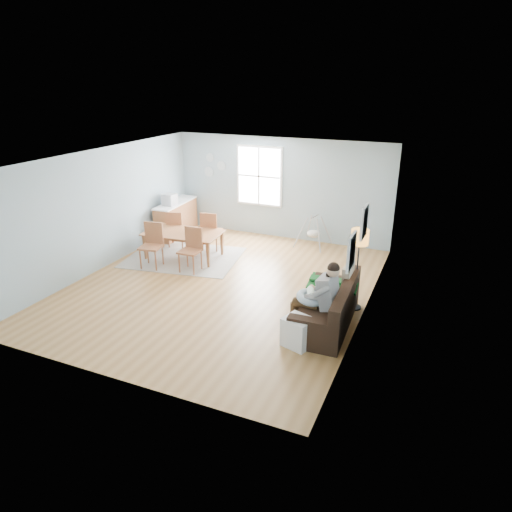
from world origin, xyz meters
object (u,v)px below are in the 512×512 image
at_px(chair_se, 192,246).
at_px(chair_nw, 176,227).
at_px(father, 319,294).
at_px(chair_sw, 152,242).
at_px(counter, 176,218).
at_px(floor_lamp, 359,244).
at_px(storage_cube, 298,332).
at_px(baby_swing, 314,233).
at_px(dining_table, 183,245).
at_px(monitor, 169,199).
at_px(sofa, 329,310).
at_px(toddler, 328,285).
at_px(chair_ne, 210,228).

relative_size(chair_se, chair_nw, 1.04).
bearing_deg(father, chair_sw, 162.93).
bearing_deg(chair_nw, counter, 121.73).
xyz_separation_m(floor_lamp, storage_cube, (-0.59, -1.67, -1.06)).
bearing_deg(baby_swing, storage_cube, -76.47).
relative_size(dining_table, monitor, 5.35).
xyz_separation_m(sofa, floor_lamp, (0.29, 0.81, 1.03)).
bearing_deg(monitor, floor_lamp, -20.82).
relative_size(sofa, storage_cube, 3.68).
bearing_deg(monitor, toddler, -27.91).
height_order(father, storage_cube, father).
relative_size(toddler, chair_nw, 0.83).
distance_m(sofa, chair_sw, 4.61).
distance_m(sofa, father, 0.52).
distance_m(sofa, chair_nw, 5.24).
relative_size(chair_nw, baby_swing, 1.07).
xyz_separation_m(father, storage_cube, (-0.18, -0.58, -0.46)).
height_order(toddler, storage_cube, toddler).
bearing_deg(storage_cube, chair_ne, 135.74).
bearing_deg(sofa, toddler, 113.28).
bearing_deg(chair_nw, baby_swing, 24.17).
xyz_separation_m(toddler, chair_nw, (-4.59, 2.16, -0.13)).
distance_m(storage_cube, baby_swing, 4.81).
relative_size(father, chair_se, 1.33).
xyz_separation_m(floor_lamp, monitor, (-5.47, 2.08, -0.22)).
bearing_deg(chair_se, chair_nw, 135.40).
height_order(floor_lamp, counter, floor_lamp).
xyz_separation_m(father, chair_nw, (-4.56, 2.63, -0.15)).
bearing_deg(toddler, father, -93.84).
distance_m(chair_nw, monitor, 0.92).
xyz_separation_m(chair_se, counter, (-1.69, 2.00, -0.10)).
bearing_deg(storage_cube, baby_swing, 103.53).
bearing_deg(floor_lamp, chair_ne, 157.37).
bearing_deg(chair_ne, toddler, -32.17).
height_order(floor_lamp, storage_cube, floor_lamp).
bearing_deg(chair_sw, sofa, -13.23).
height_order(storage_cube, chair_nw, chair_nw).
xyz_separation_m(father, counter, (-5.09, 3.49, -0.23)).
bearing_deg(monitor, counter, 95.83).
bearing_deg(sofa, chair_sw, 166.77).
xyz_separation_m(toddler, floor_lamp, (0.37, 0.62, 0.63)).
bearing_deg(chair_ne, father, -37.44).
xyz_separation_m(dining_table, chair_sw, (-0.37, -0.72, 0.27)).
height_order(floor_lamp, chair_nw, floor_lamp).
xyz_separation_m(toddler, baby_swing, (-1.34, 3.62, -0.32)).
bearing_deg(floor_lamp, baby_swing, 119.74).
xyz_separation_m(monitor, baby_swing, (3.76, 0.92, -0.73)).
relative_size(father, chair_sw, 1.28).
xyz_separation_m(chair_sw, chair_nw, (-0.20, 1.29, -0.05)).
bearing_deg(storage_cube, chair_nw, 143.76).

